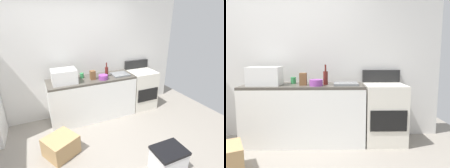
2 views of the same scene
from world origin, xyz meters
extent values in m
plane|color=gray|center=(0.00, 0.00, 0.00)|extent=(6.00, 6.00, 0.00)
cube|color=silver|center=(0.00, 1.55, 1.30)|extent=(5.00, 0.10, 2.60)
cube|color=white|center=(0.30, 1.20, 0.43)|extent=(1.80, 0.60, 0.86)
cube|color=#4C473F|center=(0.30, 1.20, 0.88)|extent=(1.80, 0.60, 0.04)
cube|color=silver|center=(1.52, 1.20, 0.45)|extent=(0.60, 0.60, 0.90)
cube|color=black|center=(1.52, 0.90, 0.42)|extent=(0.52, 0.02, 0.30)
cube|color=black|center=(1.52, 1.46, 1.00)|extent=(0.60, 0.08, 0.20)
cube|color=white|center=(-0.26, 1.15, 1.04)|extent=(0.46, 0.34, 0.27)
cube|color=slate|center=(0.93, 1.15, 0.92)|extent=(0.36, 0.32, 0.03)
cylinder|color=#591E19|center=(0.63, 1.19, 1.00)|extent=(0.07, 0.07, 0.20)
cylinder|color=#591E19|center=(0.63, 1.19, 1.15)|extent=(0.03, 0.03, 0.10)
cylinder|color=#338C4C|center=(0.12, 1.31, 0.95)|extent=(0.08, 0.08, 0.10)
cube|color=brown|center=(0.30, 1.13, 0.99)|extent=(0.10, 0.10, 0.18)
cylinder|color=purple|center=(0.50, 1.05, 0.95)|extent=(0.19, 0.19, 0.09)
cube|color=tan|center=(-0.54, 0.31, 0.16)|extent=(0.62, 0.60, 0.32)
cube|color=silver|center=(0.81, -0.65, 0.17)|extent=(0.44, 0.34, 0.34)
cube|color=black|center=(0.81, -0.65, 0.36)|extent=(0.46, 0.36, 0.04)
camera|label=1|loc=(-0.71, -2.11, 2.13)|focal=28.34mm
camera|label=2|loc=(0.74, -2.00, 1.33)|focal=34.43mm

